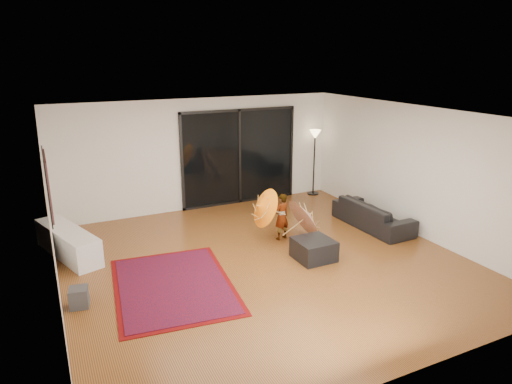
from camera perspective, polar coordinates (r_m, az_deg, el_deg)
floor at (r=8.54m, az=1.18°, el=-8.72°), size 7.00×7.00×0.00m
ceiling at (r=7.76m, az=1.30°, el=9.56°), size 7.00×7.00×0.00m
wall_back at (r=11.18m, az=-6.90°, el=4.69°), size 7.00×0.00×7.00m
wall_front at (r=5.38m, az=18.54°, el=-9.84°), size 7.00×0.00×7.00m
wall_left at (r=7.25m, az=-24.33°, el=-3.49°), size 0.00×7.00×7.00m
wall_right at (r=10.07m, az=19.33°, el=2.49°), size 0.00×7.00×7.00m
sliding_door at (r=11.54m, az=-2.11°, el=4.42°), size 3.06×0.07×2.40m
painting at (r=8.13m, az=-24.60°, el=0.79°), size 0.04×1.28×1.08m
media_console at (r=9.39m, az=-22.45°, el=-5.84°), size 1.07×1.97×0.53m
speaker at (r=7.58m, az=-21.25°, el=-12.18°), size 0.31×0.31×0.31m
persian_rug at (r=7.84m, az=-10.31°, el=-11.38°), size 2.15×2.81×0.02m
sofa at (r=10.41m, az=14.39°, el=-2.74°), size 0.82×1.99×0.58m
ottoman at (r=8.64m, az=7.23°, el=-7.12°), size 0.68×0.68×0.39m
floor_lamp at (r=12.29m, az=7.36°, el=5.99°), size 0.30×0.30×1.77m
child at (r=9.37m, az=3.21°, el=-3.09°), size 0.40×0.31×0.98m
parasol_orange at (r=9.01m, az=0.32°, el=-2.26°), size 0.49×0.81×0.85m
parasol_white at (r=9.54m, az=6.82°, el=-2.74°), size 0.62×0.94×0.97m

